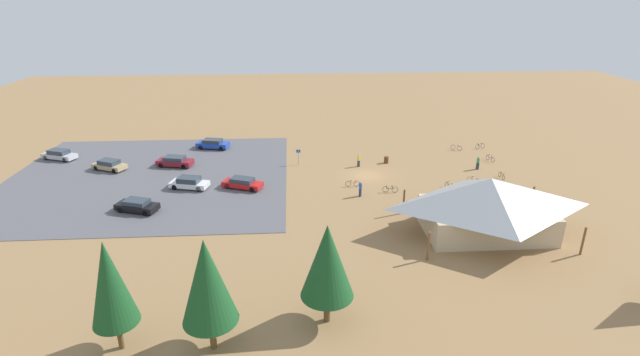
{
  "coord_description": "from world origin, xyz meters",
  "views": [
    {
      "loc": [
        9.38,
        54.64,
        21.46
      ],
      "look_at": [
        6.15,
        3.51,
        1.2
      ],
      "focal_mm": 26.45,
      "sensor_mm": 36.0,
      "label": 1
    }
  ],
  "objects": [
    {
      "name": "ground",
      "position": [
        0.0,
        0.0,
        0.0
      ],
      "size": [
        160.0,
        160.0,
        0.0
      ],
      "primitive_type": "plane",
      "color": "#937047",
      "rests_on": "ground"
    },
    {
      "name": "parking_lot_asphalt",
      "position": [
        27.27,
        -1.18,
        0.03
      ],
      "size": [
        34.27,
        31.49,
        0.05
      ],
      "primitive_type": "cube",
      "color": "#56565B",
      "rests_on": "ground"
    },
    {
      "name": "bike_pavilion",
      "position": [
        -8.88,
        15.58,
        3.12
      ],
      "size": [
        14.06,
        9.53,
        5.55
      ],
      "color": "#C6B28E",
      "rests_on": "ground"
    },
    {
      "name": "trash_bin",
      "position": [
        -3.29,
        -4.47,
        0.45
      ],
      "size": [
        0.6,
        0.6,
        0.9
      ],
      "primitive_type": "cylinder",
      "color": "brown",
      "rests_on": "ground"
    },
    {
      "name": "lot_sign",
      "position": [
        8.53,
        -4.54,
        1.41
      ],
      "size": [
        0.56,
        0.08,
        2.2
      ],
      "color": "#99999E",
      "rests_on": "ground"
    },
    {
      "name": "pine_east",
      "position": [
        7.19,
        27.66,
        4.79
      ],
      "size": [
        3.67,
        3.67,
        7.5
      ],
      "color": "brown",
      "rests_on": "ground"
    },
    {
      "name": "pine_midwest",
      "position": [
        14.72,
        29.88,
        5.03
      ],
      "size": [
        3.54,
        3.54,
        7.93
      ],
      "color": "brown",
      "rests_on": "ground"
    },
    {
      "name": "pine_center",
      "position": [
        20.66,
        29.55,
        4.93
      ],
      "size": [
        2.9,
        2.9,
        7.83
      ],
      "color": "brown",
      "rests_on": "ground"
    },
    {
      "name": "bicycle_red_back_row",
      "position": [
        -16.44,
        1.99,
        0.35
      ],
      "size": [
        0.48,
        1.68,
        0.79
      ],
      "color": "black",
      "rests_on": "ground"
    },
    {
      "name": "bicycle_purple_mid_cluster",
      "position": [
        -17.59,
        -4.37,
        0.37
      ],
      "size": [
        0.62,
        1.65,
        0.83
      ],
      "color": "black",
      "rests_on": "ground"
    },
    {
      "name": "bicycle_yellow_trailside",
      "position": [
        -12.4,
        3.4,
        0.38
      ],
      "size": [
        1.3,
        1.2,
        0.84
      ],
      "color": "black",
      "rests_on": "ground"
    },
    {
      "name": "bicycle_black_edge_south",
      "position": [
        -1.81,
        5.45,
        0.38
      ],
      "size": [
        1.76,
        0.48,
        0.83
      ],
      "color": "black",
      "rests_on": "ground"
    },
    {
      "name": "bicycle_teal_yard_right",
      "position": [
        -18.26,
        -9.76,
        0.39
      ],
      "size": [
        1.64,
        0.73,
        0.82
      ],
      "color": "black",
      "rests_on": "ground"
    },
    {
      "name": "bicycle_orange_yard_center",
      "position": [
        2.31,
        3.42,
        0.36
      ],
      "size": [
        1.64,
        0.48,
        0.77
      ],
      "color": "black",
      "rests_on": "ground"
    },
    {
      "name": "bicycle_white_near_porch",
      "position": [
        -14.55,
        -9.35,
        0.37
      ],
      "size": [
        1.41,
        0.98,
        0.82
      ],
      "color": "black",
      "rests_on": "ground"
    },
    {
      "name": "bicycle_green_lone_east",
      "position": [
        -8.97,
        5.01,
        0.36
      ],
      "size": [
        0.8,
        1.56,
        0.84
      ],
      "color": "black",
      "rests_on": "ground"
    },
    {
      "name": "car_black_mid_lot",
      "position": [
        25.67,
        8.84,
        0.71
      ],
      "size": [
        4.73,
        3.1,
        1.3
      ],
      "color": "black",
      "rests_on": "parking_lot_asphalt"
    },
    {
      "name": "car_maroon_by_curb",
      "position": [
        24.79,
        -4.88,
        0.73
      ],
      "size": [
        4.92,
        2.85,
        1.35
      ],
      "color": "maroon",
      "rests_on": "parking_lot_asphalt"
    },
    {
      "name": "car_silver_far_end",
      "position": [
        41.24,
        -8.65,
        0.73
      ],
      "size": [
        5.03,
        3.3,
        1.38
      ],
      "color": "#BCBCC1",
      "rests_on": "parking_lot_asphalt"
    },
    {
      "name": "car_red_end_stall",
      "position": [
        15.22,
        3.24,
        0.69
      ],
      "size": [
        4.99,
        3.35,
        1.27
      ],
      "color": "red",
      "rests_on": "parking_lot_asphalt"
    },
    {
      "name": "car_blue_near_entry",
      "position": [
        20.92,
        -12.27,
        0.74
      ],
      "size": [
        4.94,
        2.93,
        1.38
      ],
      "color": "#1E42B2",
      "rests_on": "parking_lot_asphalt"
    },
    {
      "name": "car_tan_second_row",
      "position": [
        32.93,
        -4.03,
        0.71
      ],
      "size": [
        4.71,
        3.43,
        1.33
      ],
      "color": "tan",
      "rests_on": "parking_lot_asphalt"
    },
    {
      "name": "car_white_front_row",
      "position": [
        21.43,
        2.85,
        0.73
      ],
      "size": [
        4.73,
        2.89,
        1.38
      ],
      "color": "white",
      "rests_on": "parking_lot_asphalt"
    },
    {
      "name": "visitor_at_bikes",
      "position": [
        0.63,
        -3.35,
        0.87
      ],
      "size": [
        0.36,
        0.36,
        1.66
      ],
      "color": "#2D3347",
      "rests_on": "ground"
    },
    {
      "name": "visitor_by_pavilion",
      "position": [
        -14.66,
        -1.35,
        0.93
      ],
      "size": [
        0.36,
        0.36,
        1.77
      ],
      "color": "#2D3347",
      "rests_on": "ground"
    },
    {
      "name": "visitor_crossing_yard",
      "position": [
        1.79,
        6.33,
        0.94
      ],
      "size": [
        0.36,
        0.39,
        1.79
      ],
      "color": "#2D3347",
      "rests_on": "ground"
    }
  ]
}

